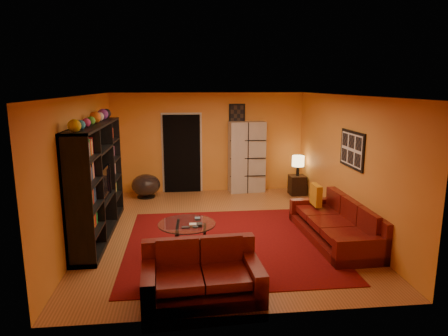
{
  "coord_description": "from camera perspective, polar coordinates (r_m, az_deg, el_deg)",
  "views": [
    {
      "loc": [
        -0.7,
        -7.4,
        2.79
      ],
      "look_at": [
        0.1,
        0.1,
        1.22
      ],
      "focal_mm": 32.0,
      "sensor_mm": 36.0,
      "label": 1
    }
  ],
  "objects": [
    {
      "name": "floor",
      "position": [
        7.94,
        -0.66,
        -8.79
      ],
      "size": [
        6.0,
        6.0,
        0.0
      ],
      "primitive_type": "plane",
      "color": "brown",
      "rests_on": "ground"
    },
    {
      "name": "ceiling",
      "position": [
        7.43,
        -0.71,
        10.33
      ],
      "size": [
        6.0,
        6.0,
        0.0
      ],
      "primitive_type": "plane",
      "rotation": [
        3.14,
        0.0,
        0.0
      ],
      "color": "white",
      "rests_on": "wall_back"
    },
    {
      "name": "wall_back",
      "position": [
        10.53,
        -2.23,
        3.64
      ],
      "size": [
        6.0,
        0.0,
        6.0
      ],
      "primitive_type": "plane",
      "rotation": [
        1.57,
        0.0,
        0.0
      ],
      "color": "orange",
      "rests_on": "floor"
    },
    {
      "name": "wall_front",
      "position": [
        4.69,
        2.81,
        -6.71
      ],
      "size": [
        6.0,
        0.0,
        6.0
      ],
      "primitive_type": "plane",
      "rotation": [
        -1.57,
        0.0,
        0.0
      ],
      "color": "orange",
      "rests_on": "floor"
    },
    {
      "name": "wall_left",
      "position": [
        7.76,
        -19.4,
        0.05
      ],
      "size": [
        0.0,
        6.0,
        6.0
      ],
      "primitive_type": "plane",
      "rotation": [
        1.57,
        0.0,
        1.57
      ],
      "color": "orange",
      "rests_on": "floor"
    },
    {
      "name": "wall_right",
      "position": [
        8.2,
        17.0,
        0.8
      ],
      "size": [
        0.0,
        6.0,
        6.0
      ],
      "primitive_type": "plane",
      "rotation": [
        1.57,
        0.0,
        -1.57
      ],
      "color": "orange",
      "rests_on": "floor"
    },
    {
      "name": "rug",
      "position": [
        7.3,
        0.67,
        -10.63
      ],
      "size": [
        3.6,
        3.6,
        0.01
      ],
      "primitive_type": "cube",
      "color": "#56090B",
      "rests_on": "floor"
    },
    {
      "name": "doorway",
      "position": [
        10.51,
        -6.02,
        2.03
      ],
      "size": [
        0.95,
        0.1,
        2.04
      ],
      "primitive_type": "cube",
      "color": "black",
      "rests_on": "floor"
    },
    {
      "name": "wall_art_right",
      "position": [
        7.87,
        17.84,
        2.53
      ],
      "size": [
        0.03,
        1.0,
        0.7
      ],
      "primitive_type": "cube",
      "color": "black",
      "rests_on": "wall_right"
    },
    {
      "name": "wall_art_back",
      "position": [
        10.5,
        1.87,
        7.74
      ],
      "size": [
        0.42,
        0.03,
        0.52
      ],
      "primitive_type": "cube",
      "color": "black",
      "rests_on": "wall_back"
    },
    {
      "name": "entertainment_unit",
      "position": [
        7.76,
        -17.65,
        -1.72
      ],
      "size": [
        0.45,
        3.0,
        2.1
      ],
      "primitive_type": "cube",
      "color": "black",
      "rests_on": "floor"
    },
    {
      "name": "tv",
      "position": [
        7.68,
        -17.38,
        -2.17
      ],
      "size": [
        0.99,
        0.13,
        0.57
      ],
      "primitive_type": "imported",
      "rotation": [
        0.0,
        0.0,
        1.57
      ],
      "color": "black",
      "rests_on": "entertainment_unit"
    },
    {
      "name": "sofa",
      "position": [
        7.66,
        16.19,
        -7.79
      ],
      "size": [
        1.06,
        2.42,
        0.85
      ],
      "rotation": [
        0.0,
        0.0,
        0.03
      ],
      "color": "#530C0B",
      "rests_on": "rug"
    },
    {
      "name": "loveseat",
      "position": [
        5.58,
        -3.26,
        -14.9
      ],
      "size": [
        1.63,
        1.04,
        0.85
      ],
      "rotation": [
        0.0,
        0.0,
        1.63
      ],
      "color": "#530C0B",
      "rests_on": "rug"
    },
    {
      "name": "throw_pillow",
      "position": [
        8.21,
        13.0,
        -3.77
      ],
      "size": [
        0.12,
        0.42,
        0.42
      ],
      "primitive_type": "cube",
      "color": "orange",
      "rests_on": "sofa"
    },
    {
      "name": "coffee_table",
      "position": [
        6.85,
        -5.33,
        -8.27
      ],
      "size": [
        0.97,
        0.97,
        0.49
      ],
      "rotation": [
        0.0,
        0.0,
        0.11
      ],
      "color": "silver",
      "rests_on": "floor"
    },
    {
      "name": "storage_cabinet",
      "position": [
        10.5,
        3.27,
        1.57
      ],
      "size": [
        0.97,
        0.5,
        1.86
      ],
      "primitive_type": "cube",
      "rotation": [
        0.0,
        0.0,
        0.1
      ],
      "color": "#B7B1A9",
      "rests_on": "floor"
    },
    {
      "name": "bowl_chair",
      "position": [
        10.24,
        -11.1,
        -2.43
      ],
      "size": [
        0.72,
        0.72,
        0.58
      ],
      "color": "black",
      "rests_on": "floor"
    },
    {
      "name": "side_table",
      "position": [
        10.5,
        10.41,
        -2.4
      ],
      "size": [
        0.41,
        0.41,
        0.5
      ],
      "primitive_type": "cube",
      "rotation": [
        0.0,
        0.0,
        0.02
      ],
      "color": "black",
      "rests_on": "floor"
    },
    {
      "name": "table_lamp",
      "position": [
        10.37,
        10.54,
        0.91
      ],
      "size": [
        0.31,
        0.31,
        0.52
      ],
      "color": "black",
      "rests_on": "side_table"
    }
  ]
}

